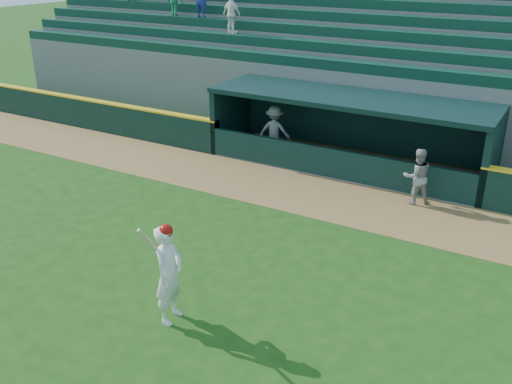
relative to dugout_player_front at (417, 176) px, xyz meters
The scene contains 9 objects.
ground 6.60m from the dugout_player_front, 116.30° to the right, with size 120.00×120.00×0.00m, color #1B4210.
warning_track 3.17m from the dugout_player_front, 161.59° to the right, with size 40.00×3.00×0.01m, color olive.
field_wall_left 15.17m from the dugout_player_front, behind, with size 15.50×0.30×1.20m, color black.
wall_stripe_left 15.17m from the dugout_player_front, behind, with size 15.50×0.32×0.06m, color yellow.
dugout_player_front is the anchor object (origin of this frame).
dugout_player_inside 5.89m from the dugout_player_front, 162.93° to the left, with size 1.15×0.66×1.78m, color #A1A09B.
dugout 3.64m from the dugout_player_front, 143.56° to the left, with size 9.40×2.80×2.46m.
stands 7.47m from the dugout_player_front, 113.32° to the left, with size 34.50×6.25×7.56m.
batter_at_plate 8.54m from the dugout_player_front, 107.87° to the right, with size 0.63×0.85×2.14m.
Camera 1 is at (6.58, -9.68, 6.89)m, focal length 40.00 mm.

